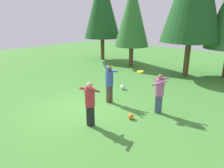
{
  "coord_description": "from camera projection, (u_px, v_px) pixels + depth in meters",
  "views": [
    {
      "loc": [
        6.32,
        -4.89,
        3.63
      ],
      "look_at": [
        0.87,
        1.03,
        1.05
      ],
      "focal_mm": 32.93,
      "sensor_mm": 36.0,
      "label": 1
    }
  ],
  "objects": [
    {
      "name": "ball_white",
      "position": [
        123.0,
        87.0,
        10.97
      ],
      "size": [
        0.26,
        0.26,
        0.26
      ],
      "primitive_type": "sphere",
      "color": "white",
      "rests_on": "ground_plane"
    },
    {
      "name": "tree_far_left",
      "position": [
        102.0,
        5.0,
        17.63
      ],
      "size": [
        3.18,
        3.18,
        7.6
      ],
      "color": "brown",
      "rests_on": "ground_plane"
    },
    {
      "name": "tree_left",
      "position": [
        132.0,
        15.0,
        15.07
      ],
      "size": [
        2.59,
        2.59,
        6.19
      ],
      "color": "brown",
      "rests_on": "ground_plane"
    },
    {
      "name": "ground_plane",
      "position": [
        80.0,
        109.0,
        8.61
      ],
      "size": [
        40.0,
        40.0,
        0.0
      ],
      "primitive_type": "plane",
      "color": "#478C38"
    },
    {
      "name": "person_catcher",
      "position": [
        160.0,
        91.0,
        7.98
      ],
      "size": [
        0.68,
        0.64,
        1.61
      ],
      "rotation": [
        0.0,
        0.0,
        -2.8
      ],
      "color": "#38476B",
      "rests_on": "ground_plane"
    },
    {
      "name": "frisbee",
      "position": [
        140.0,
        72.0,
        8.08
      ],
      "size": [
        0.34,
        0.34,
        0.06
      ],
      "color": "yellow"
    },
    {
      "name": "person_bystander",
      "position": [
        90.0,
        101.0,
        7.01
      ],
      "size": [
        0.58,
        0.63,
        1.6
      ],
      "rotation": [
        0.0,
        0.0,
        1.37
      ],
      "color": "black",
      "rests_on": "ground_plane"
    },
    {
      "name": "ball_orange",
      "position": [
        131.0,
        116.0,
        7.73
      ],
      "size": [
        0.21,
        0.21,
        0.21
      ],
      "primitive_type": "sphere",
      "color": "orange",
      "rests_on": "ground_plane"
    },
    {
      "name": "person_thrower",
      "position": [
        109.0,
        81.0,
        8.99
      ],
      "size": [
        0.59,
        0.56,
        1.85
      ],
      "rotation": [
        0.0,
        0.0,
        0.19
      ],
      "color": "#4C382D",
      "rests_on": "ground_plane"
    }
  ]
}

